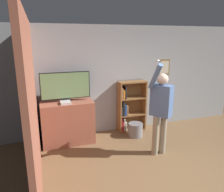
{
  "coord_description": "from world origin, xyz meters",
  "views": [
    {
      "loc": [
        -2.2,
        -2.53,
        2.39
      ],
      "look_at": [
        -0.79,
        1.65,
        1.21
      ],
      "focal_mm": 35.0,
      "sensor_mm": 36.0,
      "label": 1
    }
  ],
  "objects_px": {
    "person": "(161,107)",
    "waste_bin": "(135,130)",
    "television": "(66,86)",
    "game_console": "(65,103)",
    "bookshelf": "(129,107)"
  },
  "relations": [
    {
      "from": "television",
      "to": "game_console",
      "type": "bearing_deg",
      "value": -102.66
    },
    {
      "from": "game_console",
      "to": "bookshelf",
      "type": "xyz_separation_m",
      "value": [
        1.66,
        0.31,
        -0.38
      ]
    },
    {
      "from": "television",
      "to": "person",
      "type": "relative_size",
      "value": 0.55
    },
    {
      "from": "game_console",
      "to": "person",
      "type": "relative_size",
      "value": 0.12
    },
    {
      "from": "person",
      "to": "waste_bin",
      "type": "height_order",
      "value": "person"
    },
    {
      "from": "person",
      "to": "bookshelf",
      "type": "bearing_deg",
      "value": 150.4
    },
    {
      "from": "bookshelf",
      "to": "person",
      "type": "bearing_deg",
      "value": -84.88
    },
    {
      "from": "game_console",
      "to": "waste_bin",
      "type": "bearing_deg",
      "value": -2.68
    },
    {
      "from": "bookshelf",
      "to": "waste_bin",
      "type": "bearing_deg",
      "value": -88.09
    },
    {
      "from": "bookshelf",
      "to": "television",
      "type": "bearing_deg",
      "value": -175.28
    },
    {
      "from": "waste_bin",
      "to": "person",
      "type": "bearing_deg",
      "value": -83.56
    },
    {
      "from": "game_console",
      "to": "person",
      "type": "xyz_separation_m",
      "value": [
        1.78,
        -1.03,
        0.03
      ]
    },
    {
      "from": "game_console",
      "to": "television",
      "type": "bearing_deg",
      "value": 77.34
    },
    {
      "from": "bookshelf",
      "to": "person",
      "type": "xyz_separation_m",
      "value": [
        0.12,
        -1.34,
        0.41
      ]
    },
    {
      "from": "waste_bin",
      "to": "bookshelf",
      "type": "bearing_deg",
      "value": 91.91
    }
  ]
}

